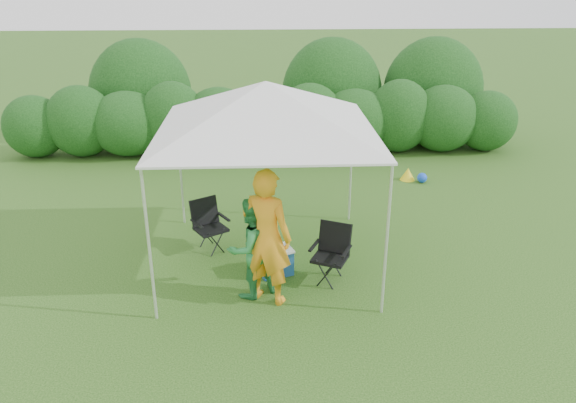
{
  "coord_description": "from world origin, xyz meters",
  "views": [
    {
      "loc": [
        -0.06,
        -7.31,
        4.31
      ],
      "look_at": [
        0.31,
        0.4,
        1.05
      ],
      "focal_mm": 35.0,
      "sensor_mm": 36.0,
      "label": 1
    }
  ],
  "objects_px": {
    "woman": "(251,248)",
    "cooler": "(276,261)",
    "canopy": "(266,107)",
    "chair_right": "(332,249)",
    "chair_left": "(208,222)",
    "man": "(267,237)"
  },
  "relations": [
    {
      "from": "man",
      "to": "woman",
      "type": "bearing_deg",
      "value": -6.57
    },
    {
      "from": "canopy",
      "to": "chair_right",
      "type": "xyz_separation_m",
      "value": [
        0.93,
        -0.59,
        -1.97
      ]
    },
    {
      "from": "canopy",
      "to": "chair_left",
      "type": "bearing_deg",
      "value": 153.47
    },
    {
      "from": "chair_right",
      "to": "woman",
      "type": "distance_m",
      "value": 1.25
    },
    {
      "from": "woman",
      "to": "cooler",
      "type": "distance_m",
      "value": 0.84
    },
    {
      "from": "chair_left",
      "to": "woman",
      "type": "bearing_deg",
      "value": -95.28
    },
    {
      "from": "canopy",
      "to": "chair_right",
      "type": "distance_m",
      "value": 2.26
    },
    {
      "from": "cooler",
      "to": "man",
      "type": "bearing_deg",
      "value": -120.04
    },
    {
      "from": "cooler",
      "to": "canopy",
      "type": "bearing_deg",
      "value": 84.88
    },
    {
      "from": "man",
      "to": "canopy",
      "type": "bearing_deg",
      "value": -64.35
    },
    {
      "from": "canopy",
      "to": "woman",
      "type": "distance_m",
      "value": 1.99
    },
    {
      "from": "canopy",
      "to": "chair_left",
      "type": "xyz_separation_m",
      "value": [
        -0.96,
        0.48,
        -1.99
      ]
    },
    {
      "from": "canopy",
      "to": "cooler",
      "type": "distance_m",
      "value": 2.29
    },
    {
      "from": "chair_right",
      "to": "chair_left",
      "type": "height_order",
      "value": "chair_right"
    },
    {
      "from": "man",
      "to": "woman",
      "type": "xyz_separation_m",
      "value": [
        -0.22,
        0.14,
        -0.23
      ]
    },
    {
      "from": "woman",
      "to": "cooler",
      "type": "xyz_separation_m",
      "value": [
        0.35,
        0.56,
        -0.53
      ]
    },
    {
      "from": "canopy",
      "to": "chair_left",
      "type": "relative_size",
      "value": 3.68
    },
    {
      "from": "chair_right",
      "to": "cooler",
      "type": "height_order",
      "value": "chair_right"
    },
    {
      "from": "chair_right",
      "to": "man",
      "type": "height_order",
      "value": "man"
    },
    {
      "from": "chair_right",
      "to": "chair_left",
      "type": "distance_m",
      "value": 2.17
    },
    {
      "from": "woman",
      "to": "cooler",
      "type": "relative_size",
      "value": 2.52
    },
    {
      "from": "cooler",
      "to": "chair_right",
      "type": "bearing_deg",
      "value": -32.42
    }
  ]
}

